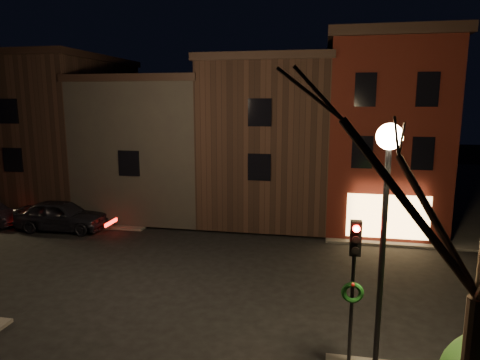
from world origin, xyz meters
TOP-DOWN VIEW (x-y plane):
  - ground at (0.00, 0.00)m, footprint 120.00×120.00m
  - sidewalk_far_left at (-20.00, 20.00)m, footprint 30.00×30.00m
  - corner_building at (8.00, 9.47)m, footprint 6.50×8.50m
  - row_building_a at (1.50, 10.50)m, footprint 7.30×10.30m
  - row_building_b at (-5.75, 10.50)m, footprint 7.80×10.30m
  - row_building_c at (-13.00, 10.50)m, footprint 7.30×10.30m
  - street_lamp_near at (6.20, -6.00)m, footprint 0.60×0.60m
  - traffic_signal at (5.60, -5.51)m, footprint 0.58×0.38m
  - parked_car_a at (-9.43, 4.41)m, footprint 5.08×2.24m

SIDE VIEW (x-z plane):
  - ground at x=0.00m, z-range 0.00..0.00m
  - sidewalk_far_left at x=-20.00m, z-range 0.00..0.12m
  - parked_car_a at x=-9.43m, z-range 0.00..1.70m
  - traffic_signal at x=5.60m, z-range 0.78..4.83m
  - row_building_b at x=-5.75m, z-range 0.13..8.53m
  - row_building_a at x=1.50m, z-range 0.13..9.53m
  - row_building_c at x=-13.00m, z-range 0.13..10.03m
  - street_lamp_near at x=6.20m, z-range 1.94..8.42m
  - corner_building at x=8.00m, z-range 0.15..10.65m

